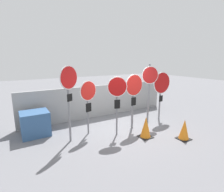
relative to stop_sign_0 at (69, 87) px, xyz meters
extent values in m
plane|color=slate|center=(2.10, 0.03, -1.85)|extent=(40.00, 40.00, 0.00)
cube|color=gray|center=(2.10, 1.93, -1.10)|extent=(7.38, 0.12, 1.50)
cylinder|color=slate|center=(-0.02, 0.04, -0.61)|extent=(0.07, 0.07, 2.49)
cylinder|color=white|center=(0.01, -0.01, 0.31)|extent=(0.67, 0.38, 0.75)
cylinder|color=red|center=(0.01, -0.03, 0.31)|extent=(0.62, 0.35, 0.69)
cube|color=black|center=(0.01, -0.01, -0.33)|extent=(0.20, 0.12, 0.24)
cylinder|color=slate|center=(0.75, 0.31, -0.89)|extent=(0.06, 0.06, 1.92)
cylinder|color=white|center=(0.76, 0.26, -0.22)|extent=(0.70, 0.23, 0.72)
cylinder|color=red|center=(0.77, 0.24, -0.22)|extent=(0.64, 0.21, 0.66)
cube|color=black|center=(0.76, 0.26, -0.84)|extent=(0.23, 0.09, 0.32)
cylinder|color=slate|center=(1.60, -0.31, -0.85)|extent=(0.06, 0.06, 2.01)
cylinder|color=white|center=(1.59, -0.37, -0.06)|extent=(0.68, 0.24, 0.71)
cylinder|color=#AD0F0F|center=(1.58, -0.38, -0.06)|extent=(0.62, 0.23, 0.65)
cube|color=black|center=(1.59, -0.37, -0.68)|extent=(0.20, 0.09, 0.32)
cylinder|color=slate|center=(2.47, -0.10, -0.82)|extent=(0.08, 0.08, 2.06)
cylinder|color=white|center=(2.47, -0.17, -0.10)|extent=(0.84, 0.08, 0.84)
cylinder|color=red|center=(2.47, -0.18, -0.10)|extent=(0.78, 0.08, 0.78)
cube|color=black|center=(2.47, -0.17, -0.74)|extent=(0.22, 0.04, 0.32)
cylinder|color=slate|center=(3.47, 0.09, -0.59)|extent=(0.08, 0.08, 2.52)
cylinder|color=white|center=(3.45, 0.03, 0.22)|extent=(0.72, 0.23, 0.74)
cylinder|color=red|center=(3.44, 0.02, 0.22)|extent=(0.66, 0.22, 0.68)
cylinder|color=slate|center=(4.19, 0.12, -0.84)|extent=(0.07, 0.07, 2.02)
cylinder|color=white|center=(4.19, 0.06, -0.16)|extent=(0.95, 0.03, 0.95)
cylinder|color=#AD0F0F|center=(4.19, 0.04, -0.16)|extent=(0.89, 0.03, 0.89)
cube|color=black|center=(4.19, 0.06, -0.87)|extent=(0.20, 0.03, 0.28)
cube|color=black|center=(3.40, -1.82, -1.84)|extent=(0.42, 0.42, 0.02)
cone|color=orange|center=(3.40, -1.82, -1.49)|extent=(0.35, 0.35, 0.68)
cube|color=black|center=(2.36, -1.03, -1.84)|extent=(0.44, 0.44, 0.02)
cone|color=orange|center=(2.36, -1.03, -1.47)|extent=(0.37, 0.37, 0.73)
cube|color=#335684|center=(-0.96, 1.16, -1.41)|extent=(0.95, 0.85, 0.88)
camera|label=1|loc=(-1.62, -5.38, 0.88)|focal=28.00mm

